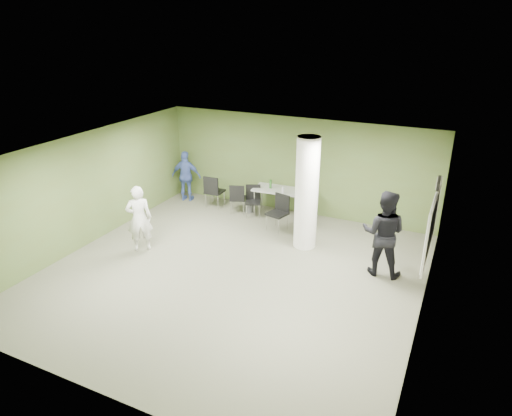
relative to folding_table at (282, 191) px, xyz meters
The scene contains 17 objects.
floor 3.63m from the folding_table, 85.97° to the right, with size 8.00×8.00×0.00m, color #535241.
ceiling 4.11m from the folding_table, 85.97° to the right, with size 8.00×8.00×0.00m, color white.
wall_back 0.84m from the folding_table, 61.15° to the left, with size 8.00×0.02×2.80m, color #4D5B2B.
wall_left 5.20m from the folding_table, 136.60° to the right, with size 0.02×8.00×2.80m, color #4D5B2B.
wall_right_cream 5.57m from the folding_table, 39.84° to the right, with size 0.02×8.00×2.80m, color beige.
column 2.09m from the folding_table, 51.06° to the right, with size 0.56×0.56×2.80m, color silver.
whiteboard 4.85m from the folding_table, 29.35° to the right, with size 0.05×2.30×1.30m.
wall_clock 5.05m from the folding_table, 29.35° to the right, with size 0.06×0.32×0.32m.
folding_table is the anchor object (origin of this frame).
wastebasket 1.15m from the folding_table, 169.84° to the right, with size 0.27×0.27×0.31m, color #4C4C4C.
chair_back_left 2.11m from the folding_table, behind, with size 0.52×0.52×1.01m.
chair_back_right 1.32m from the folding_table, 161.47° to the right, with size 0.58×0.58×0.90m.
chair_table_left 0.87m from the folding_table, 157.56° to the right, with size 0.58×0.58×0.89m.
chair_table_right 0.96m from the folding_table, 72.37° to the right, with size 0.59×0.59×0.97m.
woman_white 4.17m from the folding_table, 123.78° to the right, with size 0.61×0.40×1.67m, color silver.
man_black 3.85m from the folding_table, 32.99° to the right, with size 0.95×0.74×1.96m, color black.
man_blue 3.15m from the folding_table, behind, with size 0.93×0.39×1.58m, color #4056A0.
Camera 1 is at (4.29, -7.82, 5.27)m, focal length 32.00 mm.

